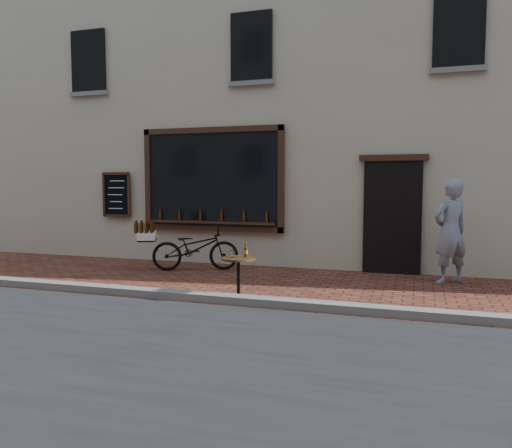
% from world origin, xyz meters
% --- Properties ---
extents(ground, '(90.00, 90.00, 0.00)m').
position_xyz_m(ground, '(0.00, 0.00, 0.00)').
color(ground, '#4F2319').
rests_on(ground, ground).
extents(kerb, '(90.00, 0.25, 0.12)m').
position_xyz_m(kerb, '(0.00, 0.20, 0.06)').
color(kerb, slate).
rests_on(kerb, ground).
extents(shop_building, '(28.00, 6.20, 10.00)m').
position_xyz_m(shop_building, '(0.00, 6.50, 5.00)').
color(shop_building, '#BDB095').
rests_on(shop_building, ground).
extents(cargo_bicycle, '(2.06, 1.33, 0.98)m').
position_xyz_m(cargo_bicycle, '(-1.94, 2.57, 0.47)').
color(cargo_bicycle, black).
rests_on(cargo_bicycle, ground).
extents(bistro_table, '(0.51, 0.51, 0.88)m').
position_xyz_m(bistro_table, '(-0.17, 0.38, 0.47)').
color(bistro_table, black).
rests_on(bistro_table, ground).
extents(pedestrian, '(0.80, 0.76, 1.85)m').
position_xyz_m(pedestrian, '(2.93, 2.78, 0.92)').
color(pedestrian, gray).
rests_on(pedestrian, ground).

